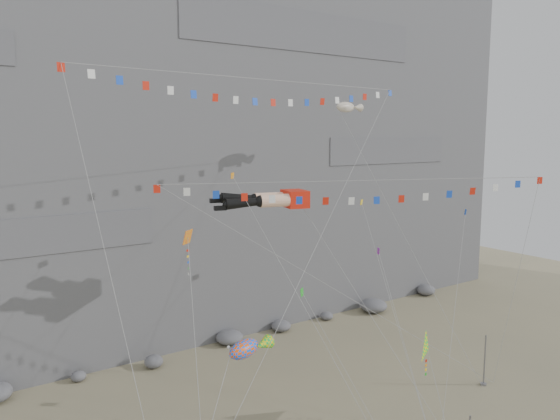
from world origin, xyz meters
name	(u,v)px	position (x,y,z in m)	size (l,w,h in m)	color
ground	(350,419)	(0.00, 0.00, 0.00)	(120.00, 120.00, 0.00)	gray
cliff	(160,88)	(0.00, 32.00, 25.00)	(80.00, 28.00, 50.00)	slate
talus_boulders	(230,338)	(0.00, 17.00, 0.60)	(60.00, 3.00, 1.20)	slate
anchor_pole_right	(485,360)	(12.33, -2.12, 2.07)	(0.12, 0.12, 4.15)	slate
legs_kite	(270,200)	(-1.38, 7.91, 14.82)	(8.54, 17.31, 20.97)	red
flag_banner_upper	(264,80)	(-1.69, 8.22, 23.85)	(29.69, 14.03, 30.05)	red
flag_banner_lower	(365,181)	(3.09, 2.23, 16.47)	(27.41, 10.90, 19.89)	red
harlequin_kite	(188,238)	(-10.74, 2.74, 13.67)	(3.25, 7.37, 15.24)	#FA321B
fish_windsock	(244,349)	(-8.17, 0.66, 6.82)	(8.87, 6.29, 10.93)	#ED4E0C
delta_kite	(427,348)	(4.16, -3.10, 5.33)	(3.60, 5.22, 7.54)	yellow
blimp_windsock	(346,108)	(9.61, 11.75, 22.23)	(4.28, 15.01, 26.44)	beige
small_kite_a	(236,183)	(-3.89, 8.71, 16.20)	(2.52, 16.06, 22.82)	orange
small_kite_b	(379,253)	(7.41, 4.89, 10.08)	(5.24, 10.36, 14.80)	purple
small_kite_c	(303,294)	(-1.79, 3.13, 8.59)	(1.24, 11.21, 13.61)	green
small_kite_d	(363,206)	(9.08, 8.68, 13.44)	(8.12, 15.59, 21.67)	yellow
small_kite_e	(465,216)	(13.14, 0.93, 13.15)	(10.39, 6.68, 17.69)	blue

